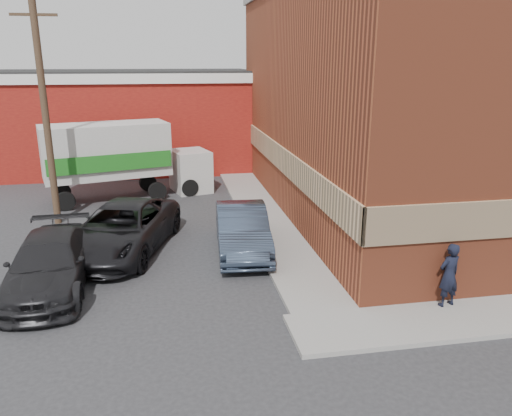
{
  "coord_description": "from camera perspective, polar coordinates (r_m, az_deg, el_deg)",
  "views": [
    {
      "loc": [
        -3.12,
        -10.79,
        6.19
      ],
      "look_at": [
        -0.53,
        3.61,
        1.82
      ],
      "focal_mm": 35.0,
      "sensor_mm": 36.0,
      "label": 1
    }
  ],
  "objects": [
    {
      "name": "suv_b",
      "position": [
        15.09,
        -22.54,
        -5.89
      ],
      "size": [
        2.23,
        5.15,
        1.48
      ],
      "primitive_type": "imported",
      "rotation": [
        0.0,
        0.0,
        0.03
      ],
      "color": "black",
      "rests_on": "ground"
    },
    {
      "name": "sedan",
      "position": [
        16.59,
        -1.6,
        -2.46
      ],
      "size": [
        1.95,
        4.77,
        1.54
      ],
      "primitive_type": "imported",
      "rotation": [
        0.0,
        0.0,
        -0.07
      ],
      "color": "#334055",
      "rests_on": "ground"
    },
    {
      "name": "utility_pole",
      "position": [
        20.32,
        -23.1,
        11.25
      ],
      "size": [
        2.0,
        0.26,
        9.0
      ],
      "color": "#473423",
      "rests_on": "ground"
    },
    {
      "name": "suv_a",
      "position": [
        17.15,
        -15.07,
        -2.28
      ],
      "size": [
        4.23,
        6.3,
        1.6
      ],
      "primitive_type": "imported",
      "rotation": [
        0.0,
        0.0,
        -0.3
      ],
      "color": "black",
      "rests_on": "ground"
    },
    {
      "name": "box_truck",
      "position": [
        23.53,
        -15.08,
        5.8
      ],
      "size": [
        7.35,
        3.86,
        3.48
      ],
      "rotation": [
        0.0,
        0.0,
        0.27
      ],
      "color": "beige",
      "rests_on": "ground"
    },
    {
      "name": "man",
      "position": [
        13.62,
        21.19,
        -7.14
      ],
      "size": [
        0.7,
        0.54,
        1.69
      ],
      "primitive_type": "imported",
      "rotation": [
        0.0,
        0.0,
        3.39
      ],
      "color": "black",
      "rests_on": "sidewalk_south"
    },
    {
      "name": "brick_building",
      "position": [
        22.99,
        20.62,
        11.83
      ],
      "size": [
        14.25,
        18.25,
        9.36
      ],
      "color": "brown",
      "rests_on": "ground"
    },
    {
      "name": "ground",
      "position": [
        12.82,
        5.31,
        -12.32
      ],
      "size": [
        90.0,
        90.0,
        0.0
      ],
      "primitive_type": "plane",
      "color": "#28282B",
      "rests_on": "ground"
    },
    {
      "name": "warehouse",
      "position": [
        31.11,
        -15.69,
        9.78
      ],
      "size": [
        16.3,
        8.3,
        5.6
      ],
      "color": "maroon",
      "rests_on": "ground"
    },
    {
      "name": "sidewalk_west",
      "position": [
        21.05,
        0.42,
        -0.31
      ],
      "size": [
        1.8,
        18.0,
        0.12
      ],
      "primitive_type": "cube",
      "color": "gray",
      "rests_on": "ground"
    }
  ]
}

